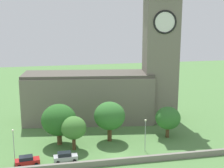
% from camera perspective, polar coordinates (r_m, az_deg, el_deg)
% --- Properties ---
extents(ground_plane, '(200.00, 200.00, 0.00)m').
position_cam_1_polar(ground_plane, '(78.49, -1.36, -8.18)').
color(ground_plane, '#517F42').
extents(church, '(40.25, 15.14, 36.67)m').
position_cam_1_polar(church, '(82.95, 0.51, 0.81)').
color(church, slate).
rests_on(church, ground).
extents(quay_barrier, '(44.18, 0.70, 1.18)m').
position_cam_1_polar(quay_barrier, '(62.21, 1.62, -13.36)').
color(quay_barrier, gray).
rests_on(quay_barrier, ground).
extents(car_red, '(4.62, 2.62, 1.76)m').
position_cam_1_polar(car_red, '(63.68, -14.68, -12.85)').
color(car_red, red).
rests_on(car_red, ground).
extents(car_silver, '(4.56, 2.26, 1.87)m').
position_cam_1_polar(car_silver, '(63.62, -8.19, -12.52)').
color(car_silver, silver).
rests_on(car_silver, ground).
extents(streetlamp_west_end, '(0.44, 0.44, 6.45)m').
position_cam_1_polar(streetlamp_west_end, '(64.25, -16.90, -9.39)').
color(streetlamp_west_end, '#9EA0A5').
rests_on(streetlamp_west_end, ground).
extents(streetlamp_west_mid, '(0.44, 0.44, 6.77)m').
position_cam_1_polar(streetlamp_west_mid, '(66.47, 5.87, -7.97)').
color(streetlamp_west_mid, '#9EA0A5').
rests_on(streetlamp_west_mid, ground).
extents(tree_riverside_west, '(6.77, 6.77, 8.82)m').
position_cam_1_polar(tree_riverside_west, '(70.69, -0.43, -5.62)').
color(tree_riverside_west, brown).
rests_on(tree_riverside_west, ground).
extents(tree_riverside_east, '(5.21, 5.21, 7.09)m').
position_cam_1_polar(tree_riverside_east, '(67.05, -6.76, -7.66)').
color(tree_riverside_east, brown).
rests_on(tree_riverside_east, ground).
extents(tree_by_tower, '(7.38, 7.38, 8.86)m').
position_cam_1_polar(tree_by_tower, '(69.79, -9.30, -6.23)').
color(tree_by_tower, brown).
rests_on(tree_by_tower, ground).
extents(tree_churchyard, '(5.64, 5.64, 7.09)m').
position_cam_1_polar(tree_churchyard, '(74.18, 9.78, -5.91)').
color(tree_churchyard, brown).
rests_on(tree_churchyard, ground).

